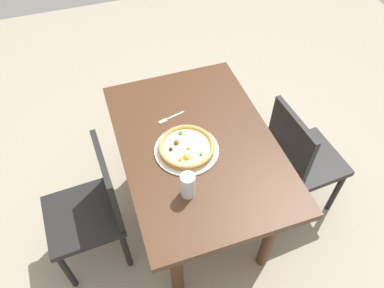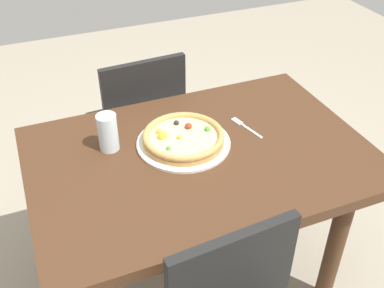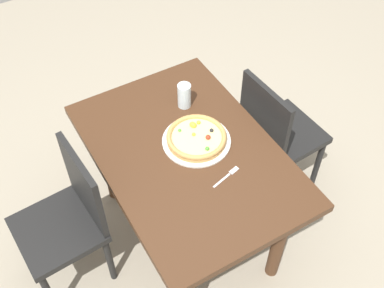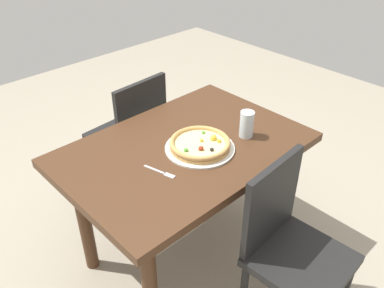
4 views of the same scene
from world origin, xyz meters
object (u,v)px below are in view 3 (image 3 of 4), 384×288
object	(u,v)px
dining_table	(188,166)
drinking_glass	(184,96)
fork	(228,175)
chair_near	(68,218)
plate	(196,141)
chair_far	(276,132)
pizza	(197,137)

from	to	relation	value
dining_table	drinking_glass	bearing A→B (deg)	152.95
fork	drinking_glass	xyz separation A→B (m)	(-0.51, 0.06, 0.07)
chair_near	plate	distance (m)	0.75
fork	drinking_glass	size ratio (longest dim) A/B	1.18
chair_far	fork	xyz separation A→B (m)	(0.28, -0.53, 0.26)
dining_table	pizza	size ratio (longest dim) A/B	4.05
drinking_glass	chair_far	bearing A→B (deg)	63.75
plate	dining_table	bearing A→B (deg)	-63.26
drinking_glass	plate	bearing A→B (deg)	-16.64
chair_near	pizza	bearing A→B (deg)	-100.08
drinking_glass	chair_near	bearing A→B (deg)	-76.97
chair_near	drinking_glass	bearing A→B (deg)	-80.86
dining_table	fork	size ratio (longest dim) A/B	7.35
chair_near	plate	world-z (taller)	chair_near
plate	pizza	xyz separation A→B (m)	(-0.00, 0.00, 0.03)
dining_table	drinking_glass	distance (m)	0.37
pizza	chair_near	bearing A→B (deg)	-96.19
dining_table	pizza	distance (m)	0.16
chair_far	pizza	distance (m)	0.62
chair_near	drinking_glass	world-z (taller)	drinking_glass
plate	chair_near	bearing A→B (deg)	-96.25
dining_table	chair_far	distance (m)	0.64
dining_table	chair_near	bearing A→B (deg)	-100.26
chair_far	drinking_glass	world-z (taller)	drinking_glass
dining_table	fork	world-z (taller)	fork
pizza	fork	xyz separation A→B (m)	(0.26, 0.02, -0.03)
dining_table	chair_far	size ratio (longest dim) A/B	1.39
chair_near	pizza	xyz separation A→B (m)	(0.08, 0.70, 0.29)
chair_near	fork	distance (m)	0.83
fork	chair_far	bearing A→B (deg)	13.17
chair_near	chair_far	distance (m)	1.25
plate	drinking_glass	size ratio (longest dim) A/B	2.46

